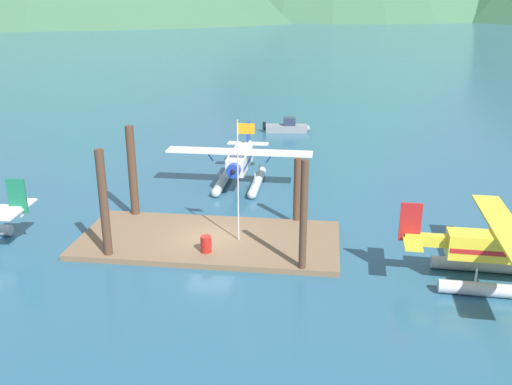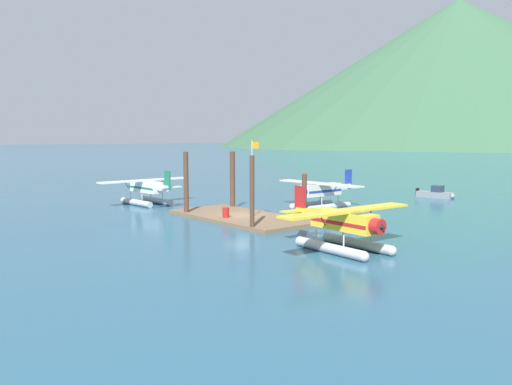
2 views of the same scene
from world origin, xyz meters
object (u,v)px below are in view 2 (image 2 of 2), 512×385
object	(u,v)px
flagpole	(253,170)
seaplane_cream_bow_centre	(321,193)
boat_grey_open_north	(436,194)
seaplane_white_port_aft	(146,190)
seaplane_yellow_stbd_aft	(344,226)
fuel_drum	(226,212)

from	to	relation	value
flagpole	seaplane_cream_bow_centre	xyz separation A→B (m)	(-1.65, 10.21, -2.84)
flagpole	boat_grey_open_north	size ratio (longest dim) A/B	1.37
seaplane_white_port_aft	seaplane_yellow_stbd_aft	bearing A→B (deg)	-1.95
seaplane_cream_bow_centre	seaplane_yellow_stbd_aft	xyz separation A→B (m)	(14.37, -13.08, 0.00)
fuel_drum	seaplane_cream_bow_centre	xyz separation A→B (m)	(-0.09, 11.96, 0.84)
fuel_drum	seaplane_yellow_stbd_aft	size ratio (longest dim) A/B	0.08
boat_grey_open_north	fuel_drum	bearing A→B (deg)	-93.91
seaplane_white_port_aft	seaplane_cream_bow_centre	distance (m)	18.76
seaplane_yellow_stbd_aft	boat_grey_open_north	distance (m)	33.31
fuel_drum	boat_grey_open_north	distance (m)	29.92
fuel_drum	seaplane_yellow_stbd_aft	bearing A→B (deg)	-4.47
flagpole	fuel_drum	bearing A→B (deg)	-131.58
flagpole	seaplane_yellow_stbd_aft	world-z (taller)	flagpole
seaplane_white_port_aft	seaplane_yellow_stbd_aft	distance (m)	28.72
fuel_drum	seaplane_white_port_aft	size ratio (longest dim) A/B	0.08
fuel_drum	boat_grey_open_north	xyz separation A→B (m)	(2.04, 29.85, -0.25)
flagpole	seaplane_yellow_stbd_aft	size ratio (longest dim) A/B	0.64
fuel_drum	seaplane_white_port_aft	bearing A→B (deg)	-179.44
seaplane_white_port_aft	boat_grey_open_north	world-z (taller)	seaplane_white_port_aft
flagpole	fuel_drum	size ratio (longest dim) A/B	7.60
seaplane_white_port_aft	seaplane_cream_bow_centre	size ratio (longest dim) A/B	1.01
fuel_drum	flagpole	bearing A→B (deg)	48.42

